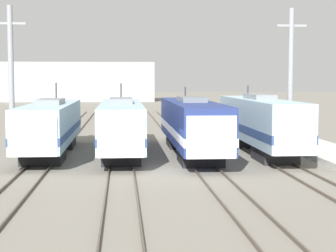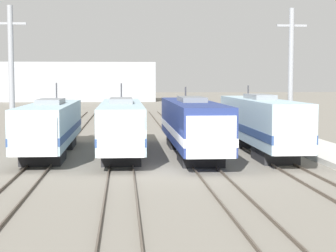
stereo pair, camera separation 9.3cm
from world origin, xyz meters
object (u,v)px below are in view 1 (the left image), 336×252
Objects in this scene: locomotive_far_left at (50,126)px; catenary_tower_right at (290,79)px; locomotive_center_left at (121,125)px; catenary_tower_left at (11,79)px; locomotive_far_right at (261,123)px; locomotive_center_right at (192,125)px.

catenary_tower_right reaches higher than locomotive_far_left.
catenary_tower_left reaches higher than locomotive_center_left.
locomotive_far_left is at bearing 178.62° from locomotive_far_right.
locomotive_far_right is 4.11m from catenary_tower_right.
catenary_tower_left is at bearing 177.19° from locomotive_far_right.
locomotive_far_left is at bearing -178.33° from catenary_tower_right.
catenary_tower_right is (17.52, 0.51, 3.36)m from locomotive_far_left.
locomotive_center_left is 1.06× the size of locomotive_far_right.
locomotive_far_left is 5.04m from locomotive_center_left.
locomotive_far_left reaches higher than locomotive_center_right.
locomotive_far_left is 0.91× the size of locomotive_center_right.
locomotive_far_right is 18.13m from catenary_tower_left.
catenary_tower_left reaches higher than locomotive_center_right.
locomotive_far_right reaches higher than locomotive_center_right.
locomotive_far_left is at bearing 175.25° from locomotive_center_right.
catenary_tower_left and catenary_tower_right have the same top height.
locomotive_far_left is 15.11m from locomotive_far_right.
catenary_tower_right is at bearing 0.00° from catenary_tower_left.
catenary_tower_left is (-2.71, 0.51, 3.36)m from locomotive_far_left.
catenary_tower_right reaches higher than locomotive_center_left.
locomotive_far_left is 1.57× the size of catenary_tower_left.
catenary_tower_left is 1.00× the size of catenary_tower_right.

